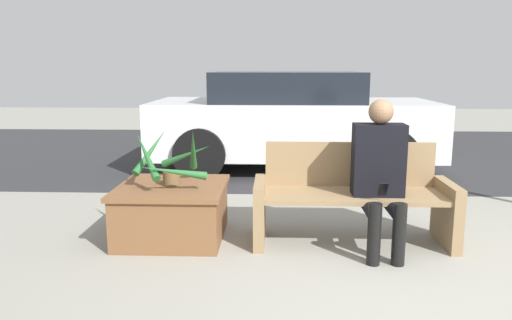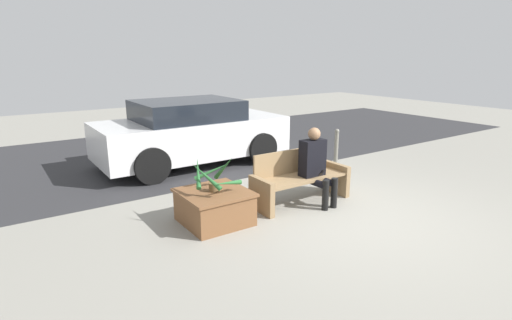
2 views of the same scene
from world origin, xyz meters
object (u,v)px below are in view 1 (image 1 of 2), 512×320
Objects in this scene: planter_box at (173,210)px; potted_plant at (171,160)px; person_seated at (380,170)px; bench at (352,197)px; parked_car at (292,120)px.

planter_box is 0.45m from potted_plant.
bench is at bearing 135.60° from person_seated.
planter_box is 1.30× the size of potted_plant.
person_seated is 1.71× the size of potted_plant.
parked_car is (-0.43, 3.17, 0.33)m from bench.
planter_box is at bearing 173.44° from person_seated.
person_seated is at bearing -6.43° from potted_plant.
person_seated is 1.78m from potted_plant.
bench is 2.31× the size of potted_plant.
planter_box is (-1.58, 0.02, -0.13)m from bench.
person_seated is (0.19, -0.19, 0.28)m from bench.
planter_box is 0.23× the size of parked_car.
bench is at bearing -82.22° from parked_car.
bench is 0.39m from person_seated.
parked_car reaches higher than bench.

